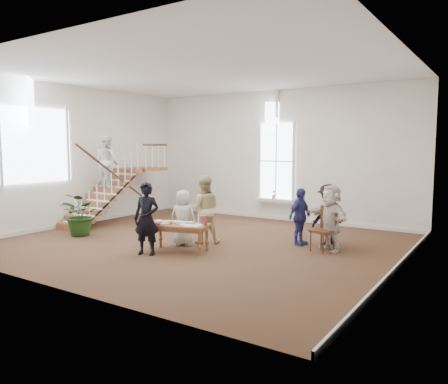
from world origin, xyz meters
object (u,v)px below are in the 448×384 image
Objects in this scene: woman_cluster_b at (328,214)px; woman_cluster_c at (331,218)px; library_table at (178,227)px; floor_plant at (81,214)px; woman_cluster_a at (300,217)px; person_yellow at (204,209)px; police_officer at (147,219)px; elderly_woman at (183,218)px; side_chair at (325,226)px.

woman_cluster_c is at bearing 48.77° from woman_cluster_b.
woman_cluster_b is at bearing 29.16° from library_table.
woman_cluster_c is at bearing 18.16° from floor_plant.
woman_cluster_a is at bearing -29.14° from woman_cluster_b.
woman_cluster_c is 6.96m from floor_plant.
person_yellow is at bearing -126.11° from woman_cluster_c.
woman_cluster_b is at bearing 29.83° from police_officer.
police_officer is 1.19× the size of elderly_woman.
library_table is 3.92m from woman_cluster_b.
woman_cluster_b is at bearing 124.68° from side_chair.
police_officer is at bearing 39.82° from person_yellow.
side_chair is (0.81, -0.33, -0.12)m from woman_cluster_a.
elderly_woman is 3.04m from woman_cluster_a.
woman_cluster_b is at bearing -162.92° from elderly_woman.
person_yellow reaches higher than side_chair.
library_table is 3.58m from side_chair.
library_table is 3.54m from floor_plant.
floor_plant is at bearing -142.93° from side_chair.
woman_cluster_b is at bearing 150.62° from woman_cluster_c.
police_officer reaches higher than floor_plant.
floor_plant is at bearing -41.95° from woman_cluster_b.
woman_cluster_a is at bearing 31.07° from library_table.
woman_cluster_b reaches higher than elderly_woman.
police_officer is at bearing 149.11° from woman_cluster_a.
woman_cluster_a is at bearing 31.70° from police_officer.
person_yellow is at bearing -143.99° from side_chair.
person_yellow reaches higher than floor_plant.
woman_cluster_a is (2.17, 2.32, 0.14)m from library_table.
person_yellow is (0.30, 0.50, 0.18)m from elderly_woman.
woman_cluster_c reaches higher than woman_cluster_b.
woman_cluster_c is (3.41, 1.51, 0.10)m from elderly_woman.
library_table is 1.15m from person_yellow.
woman_cluster_a is 0.94× the size of woman_cluster_b.
police_officer is 4.32m from side_chair.
woman_cluster_c is at bearing -173.81° from elderly_woman.
library_table is at bearing 101.50° from elderly_woman.
library_table is 1.00× the size of woman_cluster_b.
elderly_woman is at bearing 11.56° from floor_plant.
side_chair is (2.98, 1.99, 0.03)m from library_table.
woman_cluster_c reaches higher than floor_plant.
elderly_woman is 3.79m from woman_cluster_b.
police_officer is 1.39× the size of floor_plant.
floor_plant is at bearing 123.01° from woman_cluster_a.
library_table is 3.18m from woman_cluster_a.
library_table is 1.07× the size of woman_cluster_a.
elderly_woman is at bearing -31.19° from woman_cluster_b.
side_chair is at bearing 158.98° from person_yellow.
woman_cluster_c is (3.11, 1.01, -0.08)m from person_yellow.
person_yellow reaches higher than elderly_woman.
woman_cluster_a is 0.88m from side_chair.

